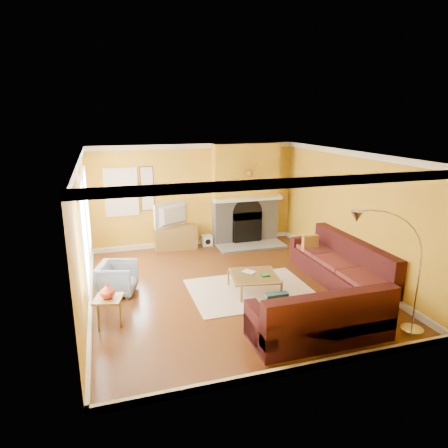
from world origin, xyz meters
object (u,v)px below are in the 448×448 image
object	(u,v)px
side_table	(109,311)
arc_lamp	(389,276)
armchair	(117,278)
coffee_table	(254,283)
media_console	(176,238)
sectional_sofa	(303,275)

from	to	relation	value
side_table	arc_lamp	bearing A→B (deg)	-22.38
armchair	arc_lamp	distance (m)	4.94
arc_lamp	side_table	bearing A→B (deg)	157.62
coffee_table	media_console	world-z (taller)	media_console
coffee_table	arc_lamp	distance (m)	2.71
coffee_table	arc_lamp	size ratio (longest dim) A/B	0.43
armchair	side_table	bearing A→B (deg)	-172.08
sectional_sofa	media_console	xyz separation A→B (m)	(-1.80, 3.60, -0.15)
side_table	arc_lamp	size ratio (longest dim) A/B	0.23
media_console	side_table	distance (m)	4.03
sectional_sofa	side_table	bearing A→B (deg)	180.00
side_table	sectional_sofa	bearing A→B (deg)	-0.00
arc_lamp	media_console	bearing A→B (deg)	113.72
armchair	media_console	bearing A→B (deg)	-16.30
media_console	armchair	bearing A→B (deg)	-123.69
sectional_sofa	coffee_table	xyz separation A→B (m)	(-0.80, 0.50, -0.27)
sectional_sofa	coffee_table	size ratio (longest dim) A/B	4.08
media_console	arc_lamp	world-z (taller)	arc_lamp
coffee_table	media_console	size ratio (longest dim) A/B	0.84
media_console	side_table	size ratio (longest dim) A/B	2.21
coffee_table	media_console	bearing A→B (deg)	107.88
media_console	side_table	world-z (taller)	media_console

